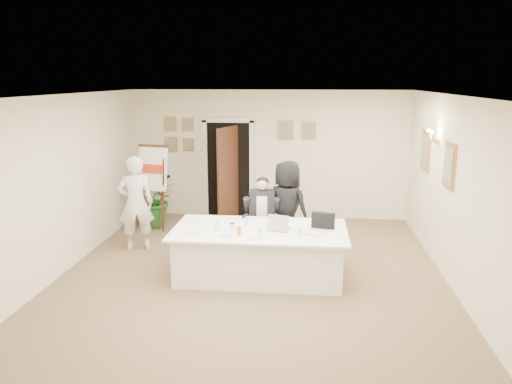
{
  "coord_description": "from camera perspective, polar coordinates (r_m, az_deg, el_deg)",
  "views": [
    {
      "loc": [
        0.83,
        -7.32,
        3.04
      ],
      "look_at": [
        0.01,
        0.6,
        1.22
      ],
      "focal_mm": 35.0,
      "sensor_mm": 36.0,
      "label": 1
    }
  ],
  "objects": [
    {
      "name": "floor",
      "position": [
        7.97,
        -0.51,
        -9.56
      ],
      "size": [
        7.0,
        7.0,
        0.0
      ],
      "primitive_type": "plane",
      "color": "brown",
      "rests_on": "ground"
    },
    {
      "name": "ceiling",
      "position": [
        7.37,
        -0.56,
        11.01
      ],
      "size": [
        6.0,
        7.0,
        0.02
      ],
      "primitive_type": "cube",
      "color": "white",
      "rests_on": "wall_back"
    },
    {
      "name": "wall_back",
      "position": [
        10.97,
        1.53,
        4.28
      ],
      "size": [
        6.0,
        0.1,
        2.8
      ],
      "primitive_type": "cube",
      "color": "beige",
      "rests_on": "floor"
    },
    {
      "name": "wall_front",
      "position": [
        4.24,
        -5.95,
        -10.0
      ],
      "size": [
        6.0,
        0.1,
        2.8
      ],
      "primitive_type": "cube",
      "color": "beige",
      "rests_on": "floor"
    },
    {
      "name": "wall_left",
      "position": [
        8.42,
        -21.27,
        0.76
      ],
      "size": [
        0.1,
        7.0,
        2.8
      ],
      "primitive_type": "cube",
      "color": "beige",
      "rests_on": "floor"
    },
    {
      "name": "wall_right",
      "position": [
        7.81,
        21.92,
        -0.2
      ],
      "size": [
        0.1,
        7.0,
        2.8
      ],
      "primitive_type": "cube",
      "color": "beige",
      "rests_on": "floor"
    },
    {
      "name": "doorway",
      "position": [
        10.96,
        -3.17,
        2.36
      ],
      "size": [
        1.14,
        0.86,
        2.2
      ],
      "color": "black",
      "rests_on": "floor"
    },
    {
      "name": "pictures_back_wall",
      "position": [
        10.97,
        -2.67,
        6.65
      ],
      "size": [
        3.4,
        0.06,
        0.8
      ],
      "primitive_type": null,
      "color": "#B9753F",
      "rests_on": "wall_back"
    },
    {
      "name": "pictures_right_wall",
      "position": [
        8.88,
        19.85,
        3.75
      ],
      "size": [
        0.06,
        2.2,
        0.8
      ],
      "primitive_type": null,
      "color": "#B9753F",
      "rests_on": "wall_right"
    },
    {
      "name": "wall_sconce",
      "position": [
        8.81,
        19.58,
        6.02
      ],
      "size": [
        0.2,
        0.3,
        0.24
      ],
      "primitive_type": null,
      "color": "#BE863D",
      "rests_on": "wall_right"
    },
    {
      "name": "conference_table",
      "position": [
        7.81,
        0.4,
        -6.93
      ],
      "size": [
        2.68,
        1.43,
        0.78
      ],
      "color": "white",
      "rests_on": "floor"
    },
    {
      "name": "seated_man",
      "position": [
        8.67,
        0.71,
        -2.76
      ],
      "size": [
        0.73,
        0.76,
        1.4
      ],
      "primitive_type": null,
      "rotation": [
        0.0,
        0.0,
        0.22
      ],
      "color": "black",
      "rests_on": "floor"
    },
    {
      "name": "flip_chart",
      "position": [
        10.13,
        -11.34,
        -0.11
      ],
      "size": [
        0.63,
        0.44,
        1.74
      ],
      "color": "#321A10",
      "rests_on": "floor"
    },
    {
      "name": "standing_man",
      "position": [
        9.16,
        -13.59,
        -1.27
      ],
      "size": [
        0.73,
        0.6,
        1.72
      ],
      "primitive_type": "imported",
      "rotation": [
        0.0,
        0.0,
        3.48
      ],
      "color": "white",
      "rests_on": "floor"
    },
    {
      "name": "standing_woman",
      "position": [
        8.65,
        3.54,
        -1.9
      ],
      "size": [
        0.97,
        0.86,
        1.68
      ],
      "primitive_type": "imported",
      "rotation": [
        0.0,
        0.0,
        2.65
      ],
      "color": "black",
      "rests_on": "floor"
    },
    {
      "name": "potted_palm",
      "position": [
        10.6,
        -11.59,
        -0.74
      ],
      "size": [
        1.14,
        1.01,
        1.18
      ],
      "primitive_type": "imported",
      "rotation": [
        0.0,
        0.0,
        0.08
      ],
      "color": "#1B531C",
      "rests_on": "floor"
    },
    {
      "name": "laptop",
      "position": [
        7.65,
        2.58,
        -3.28
      ],
      "size": [
        0.43,
        0.45,
        0.28
      ],
      "primitive_type": null,
      "rotation": [
        0.0,
        0.0,
        -0.32
      ],
      "color": "#B7BABC",
      "rests_on": "conference_table"
    },
    {
      "name": "laptop_bag",
      "position": [
        7.77,
        7.68,
        -3.24
      ],
      "size": [
        0.36,
        0.17,
        0.25
      ],
      "primitive_type": "cube",
      "rotation": [
        0.0,
        0.0,
        -0.2
      ],
      "color": "black",
      "rests_on": "conference_table"
    },
    {
      "name": "paper_stack",
      "position": [
        7.47,
        6.58,
        -4.75
      ],
      "size": [
        0.32,
        0.26,
        0.03
      ],
      "primitive_type": "cube",
      "rotation": [
        0.0,
        0.0,
        -0.29
      ],
      "color": "white",
      "rests_on": "conference_table"
    },
    {
      "name": "plate_left",
      "position": [
        7.54,
        -7.36,
        -4.67
      ],
      "size": [
        0.23,
        0.23,
        0.01
      ],
      "primitive_type": "cylinder",
      "rotation": [
        0.0,
        0.0,
        -0.05
      ],
      "color": "white",
      "rests_on": "conference_table"
    },
    {
      "name": "plate_mid",
      "position": [
        7.36,
        -3.6,
        -5.02
      ],
      "size": [
        0.22,
        0.22,
        0.01
      ],
      "primitive_type": "cylinder",
      "rotation": [
        0.0,
        0.0,
        -0.07
      ],
      "color": "white",
      "rests_on": "conference_table"
    },
    {
      "name": "plate_near",
      "position": [
        7.24,
        -0.24,
        -5.3
      ],
      "size": [
        0.27,
        0.27,
        0.01
      ],
      "primitive_type": "cylinder",
      "rotation": [
        0.0,
        0.0,
        0.22
      ],
      "color": "white",
      "rests_on": "conference_table"
    },
    {
      "name": "glass_a",
      "position": [
        7.65,
        -4.47,
        -3.85
      ],
      "size": [
        0.07,
        0.07,
        0.14
      ],
      "primitive_type": "cylinder",
      "rotation": [
        0.0,
        0.0,
        0.12
      ],
      "color": "silver",
      "rests_on": "conference_table"
    },
    {
      "name": "glass_b",
      "position": [
        7.33,
        0.5,
        -4.55
      ],
      "size": [
        0.07,
        0.07,
        0.14
      ],
      "primitive_type": "cylinder",
      "rotation": [
        0.0,
        0.0,
        -0.2
      ],
      "color": "silver",
      "rests_on": "conference_table"
    },
    {
      "name": "glass_c",
      "position": [
        7.36,
        5.02,
        -4.53
      ],
      "size": [
        0.06,
        0.06,
        0.14
      ],
      "primitive_type": "cylinder",
      "rotation": [
        0.0,
        0.0,
        -0.04
      ],
      "color": "silver",
      "rests_on": "conference_table"
    },
    {
      "name": "glass_d",
      "position": [
        7.85,
        -1.09,
        -3.36
      ],
      "size": [
        0.07,
        0.07,
        0.14
      ],
      "primitive_type": "cylinder",
      "rotation": [
        0.0,
        0.0,
        -0.16
      ],
      "color": "silver",
      "rests_on": "conference_table"
    },
    {
      "name": "oj_glass",
      "position": [
        7.38,
        -1.93,
        -4.48
      ],
      "size": [
        0.08,
        0.08,
        0.13
      ],
      "primitive_type": "cylinder",
      "rotation": [
        0.0,
        0.0,
        -0.18
      ],
      "color": "orange",
      "rests_on": "conference_table"
    },
    {
      "name": "steel_jug",
      "position": [
        7.62,
        -2.74,
        -4.0
      ],
      "size": [
        0.11,
        0.11,
        0.11
      ],
      "primitive_type": "cylinder",
      "rotation": [
        0.0,
        0.0,
        -0.22
      ],
      "color": "silver",
      "rests_on": "conference_table"
    }
  ]
}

